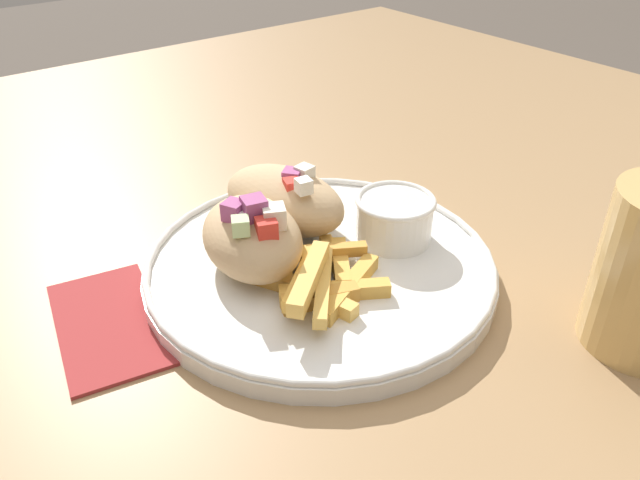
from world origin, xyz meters
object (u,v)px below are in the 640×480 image
object	(u,v)px
pita_sandwich_near	(251,235)
fries_pile	(318,278)
pita_sandwich_far	(285,199)
sauce_ramekin	(395,216)
plate	(320,265)

from	to	relation	value
pita_sandwich_near	fries_pile	distance (m)	0.06
pita_sandwich_far	sauce_ramekin	distance (m)	0.09
pita_sandwich_far	fries_pile	distance (m)	0.10
sauce_ramekin	fries_pile	bearing A→B (deg)	-79.05
plate	pita_sandwich_far	bearing A→B (deg)	170.99
plate	fries_pile	bearing A→B (deg)	-39.64
sauce_ramekin	plate	bearing A→B (deg)	-98.89
pita_sandwich_far	fries_pile	bearing A→B (deg)	-34.30
pita_sandwich_far	fries_pile	xyz separation A→B (m)	(0.09, -0.03, -0.02)
pita_sandwich_near	pita_sandwich_far	distance (m)	0.06
plate	pita_sandwich_far	xyz separation A→B (m)	(-0.06, 0.01, 0.03)
plate	sauce_ramekin	bearing A→B (deg)	81.11
pita_sandwich_near	sauce_ramekin	xyz separation A→B (m)	(0.04, 0.11, -0.01)
pita_sandwich_near	sauce_ramekin	world-z (taller)	pita_sandwich_near
fries_pile	plate	bearing A→B (deg)	140.36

